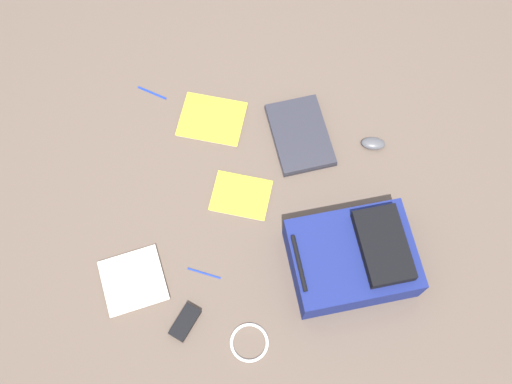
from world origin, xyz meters
name	(u,v)px	position (x,y,z in m)	size (l,w,h in m)	color
ground_plane	(264,201)	(0.00, 0.00, 0.00)	(4.00, 4.00, 0.00)	brown
backpack	(354,257)	(-0.25, -0.33, 0.08)	(0.43, 0.50, 0.20)	navy
laptop	(300,135)	(0.29, -0.14, 0.02)	(0.37, 0.30, 0.03)	#24242C
book_blue	(134,281)	(-0.34, 0.47, 0.01)	(0.28, 0.28, 0.02)	silver
book_comic	(212,119)	(0.35, 0.22, 0.01)	(0.25, 0.29, 0.01)	silver
book_red	(241,196)	(0.01, 0.09, 0.01)	(0.21, 0.25, 0.01)	silver
computer_mouse	(373,143)	(0.26, -0.44, 0.02)	(0.06, 0.10, 0.03)	#4C4C51
cable_coil	(249,343)	(-0.55, 0.04, 0.01)	(0.14, 0.14, 0.01)	silver
power_brick	(185,322)	(-0.48, 0.27, 0.01)	(0.06, 0.13, 0.03)	black
pen_black	(152,92)	(0.48, 0.48, 0.00)	(0.01, 0.01, 0.14)	#1933B2
pen_blue	(204,273)	(-0.30, 0.22, 0.00)	(0.01, 0.01, 0.13)	#1933B2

